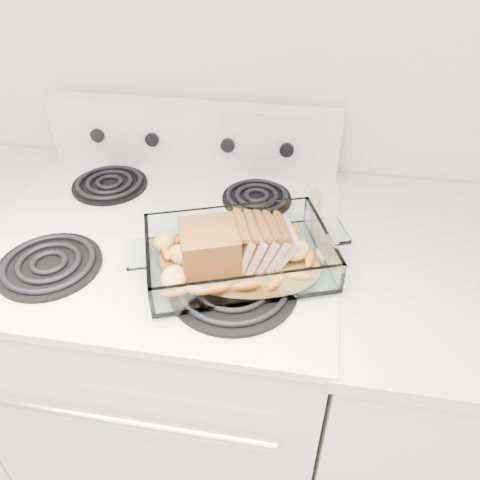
% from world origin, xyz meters
% --- Properties ---
extents(electric_range, '(0.78, 0.70, 1.12)m').
position_xyz_m(electric_range, '(0.00, 1.66, 0.48)').
color(electric_range, silver).
rests_on(electric_range, ground).
extents(counter_right, '(0.58, 0.68, 0.93)m').
position_xyz_m(counter_right, '(0.67, 1.66, 0.47)').
color(counter_right, silver).
rests_on(counter_right, ground).
extents(baking_dish, '(0.36, 0.23, 0.07)m').
position_xyz_m(baking_dish, '(0.19, 1.56, 0.96)').
color(baking_dish, silver).
rests_on(baking_dish, electric_range).
extents(pork_roast, '(0.23, 0.11, 0.09)m').
position_xyz_m(pork_roast, '(0.17, 1.56, 0.99)').
color(pork_roast, brown).
rests_on(pork_roast, baking_dish).
extents(roast_vegetables, '(0.34, 0.18, 0.04)m').
position_xyz_m(roast_vegetables, '(0.19, 1.59, 0.97)').
color(roast_vegetables, orange).
rests_on(roast_vegetables, baking_dish).
extents(wooden_spoon, '(0.08, 0.29, 0.02)m').
position_xyz_m(wooden_spoon, '(0.36, 1.68, 0.94)').
color(wooden_spoon, tan).
rests_on(wooden_spoon, electric_range).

